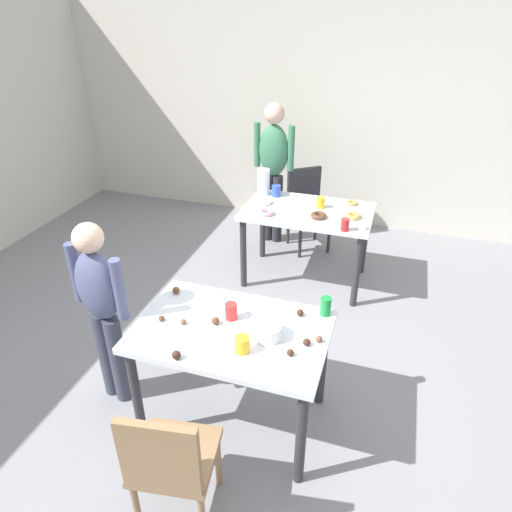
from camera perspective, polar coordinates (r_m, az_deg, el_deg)
The scene contains 32 objects.
ground_plane at distance 3.38m, azimuth -3.86°, elevation -17.20°, with size 6.40×6.40×0.00m, color gray.
wall_back at distance 5.52m, azimuth 8.36°, elevation 17.26°, with size 6.40×0.10×2.60m, color beige.
dining_table_near at distance 2.81m, azimuth -3.02°, elevation -10.73°, with size 1.14×0.75×0.75m.
dining_table_far at distance 4.30m, azimuth 6.40°, elevation 4.49°, with size 1.18×0.73×0.75m.
chair_near_table at distance 2.47m, azimuth -10.70°, elevation -23.83°, with size 0.46×0.46×0.87m.
chair_far_table at distance 5.02m, azimuth 6.37°, elevation 6.46°, with size 0.56×0.56×0.87m.
person_girl_near at distance 3.04m, azimuth -18.76°, elevation -5.53°, with size 0.45×0.27×1.34m.
person_adult_far at distance 4.96m, azimuth 2.21°, elevation 11.61°, with size 0.45×0.23×1.54m.
mixing_bowl at distance 2.65m, azimuth 1.37°, elevation -9.34°, with size 0.17×0.17×0.09m, color white.
soda_can at distance 2.84m, azimuth 8.69°, elevation -6.22°, with size 0.07×0.07×0.12m, color #198438.
fork_near at distance 2.85m, azimuth -0.08°, elevation -7.13°, with size 0.17×0.02×0.01m, color silver.
cup_near_0 at distance 2.78m, azimuth -3.13°, elevation -6.90°, with size 0.07×0.07×0.11m, color red.
cup_near_1 at distance 2.55m, azimuth -1.74°, elevation -10.97°, with size 0.08×0.08×0.10m, color yellow.
cake_ball_0 at distance 3.06m, azimuth -9.95°, elevation -4.23°, with size 0.05×0.05×0.05m, color brown.
cake_ball_1 at distance 2.65m, azimuth 7.86°, elevation -10.22°, with size 0.04×0.04×0.04m, color brown.
cake_ball_2 at distance 2.56m, azimuth -9.91°, elevation -12.08°, with size 0.05×0.05×0.05m, color #3D2319.
cake_ball_3 at distance 2.79m, azimuth -9.09°, elevation -8.09°, with size 0.04×0.04×0.04m, color brown.
cake_ball_4 at distance 2.83m, azimuth 5.53°, elevation -7.06°, with size 0.04×0.04×0.04m, color #3D2319.
cake_ball_5 at distance 2.55m, azimuth 4.31°, elevation -11.94°, with size 0.04×0.04×0.04m, color #3D2319.
cake_ball_6 at distance 2.76m, azimuth -5.10°, elevation -8.07°, with size 0.05×0.05×0.05m, color brown.
cake_ball_7 at distance 2.84m, azimuth -11.71°, elevation -7.63°, with size 0.04×0.04×0.04m, color brown.
cake_ball_8 at distance 2.62m, azimuth 6.36°, elevation -10.64°, with size 0.04×0.04×0.04m, color #3D2319.
pitcher_far at distance 4.54m, azimuth 0.95°, elevation 9.24°, with size 0.12×0.12×0.25m, color white.
cup_far_0 at distance 4.29m, azimuth 8.07°, elevation 6.63°, with size 0.08×0.08×0.10m, color yellow.
cup_far_1 at distance 3.89m, azimuth 11.05°, elevation 3.86°, with size 0.07×0.07×0.11m, color red.
cup_far_2 at distance 4.51m, azimuth 2.53°, elevation 8.14°, with size 0.09×0.09×0.11m, color #3351B2.
donut_far_0 at distance 4.10m, azimuth 7.82°, elevation 5.03°, with size 0.14×0.14×0.04m, color brown.
donut_far_1 at distance 4.12m, azimuth 1.27°, elevation 5.46°, with size 0.14×0.14×0.04m, color pink.
donut_far_2 at distance 3.97m, azimuth 13.10°, elevation 3.58°, with size 0.10×0.10×0.03m, color white.
donut_far_3 at distance 4.35m, azimuth 1.12°, elevation 6.81°, with size 0.13×0.13×0.04m, color white.
donut_far_4 at distance 4.15m, azimuth 12.04°, elevation 4.94°, with size 0.13×0.13×0.04m, color gold.
donut_far_5 at distance 4.43m, azimuth 11.89°, elevation 6.53°, with size 0.11×0.11×0.03m, color gold.
Camera 1 is at (0.91, -2.12, 2.46)m, focal length 32.04 mm.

